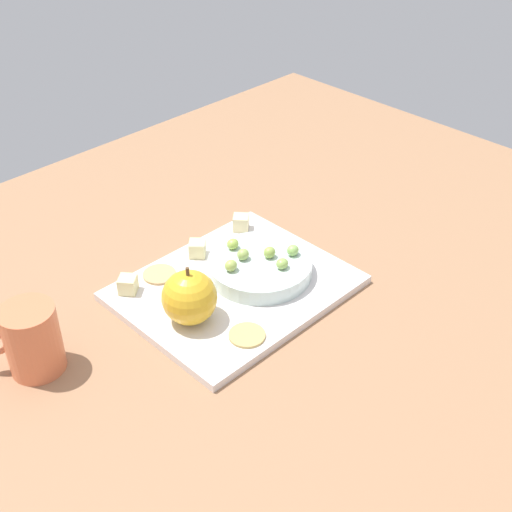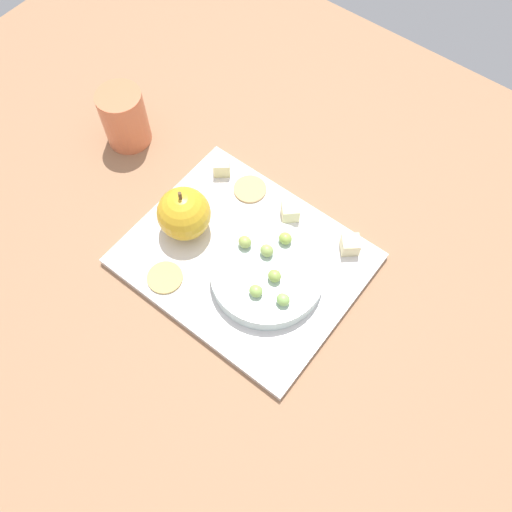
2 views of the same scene
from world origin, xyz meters
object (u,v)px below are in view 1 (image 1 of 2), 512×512
at_px(serving_dish, 260,267).
at_px(cracker_1, 159,274).
at_px(grape_1, 233,244).
at_px(grape_5, 243,254).
at_px(platter, 235,288).
at_px(grape_3, 293,250).
at_px(grape_2, 231,266).
at_px(cheese_cube_2, 128,285).
at_px(cup, 32,340).
at_px(cheese_cube_0, 241,223).
at_px(grape_4, 282,264).
at_px(cheese_cube_1, 197,249).
at_px(grape_0, 270,252).
at_px(cracker_0, 247,335).
at_px(apple_whole, 189,297).

height_order(serving_dish, cracker_1, serving_dish).
bearing_deg(grape_1, grape_5, 74.84).
height_order(platter, grape_3, grape_3).
bearing_deg(grape_2, cheese_cube_2, -37.93).
bearing_deg(cup, cheese_cube_0, -174.72).
relative_size(grape_3, grape_4, 1.00).
xyz_separation_m(cracker_1, grape_2, (-0.06, 0.09, 0.03)).
xyz_separation_m(grape_3, grape_4, (0.04, 0.01, -0.00)).
xyz_separation_m(grape_4, grape_5, (0.03, -0.06, 0.00)).
bearing_deg(cheese_cube_2, cheese_cube_1, 179.18).
bearing_deg(cheese_cube_2, cracker_1, 178.58).
relative_size(platter, grape_2, 16.92).
bearing_deg(grape_1, platter, 49.10).
bearing_deg(grape_4, cracker_1, -49.38).
bearing_deg(grape_5, cup, -9.24).
bearing_deg(grape_0, cheese_cube_1, -64.64).
xyz_separation_m(platter, cheese_cube_1, (-0.01, -0.10, 0.02)).
height_order(cheese_cube_0, cracker_0, cheese_cube_0).
distance_m(cracker_0, grape_0, 0.16).
height_order(cracker_0, grape_4, grape_4).
distance_m(cheese_cube_0, grape_4, 0.16).
height_order(grape_0, grape_2, same).
bearing_deg(cheese_cube_0, cheese_cube_1, 3.61).
bearing_deg(platter, grape_3, 160.54).
relative_size(serving_dish, cheese_cube_2, 6.30).
bearing_deg(cheese_cube_2, cracker_0, 105.92).
bearing_deg(grape_1, grape_0, 112.49).
xyz_separation_m(cheese_cube_0, grape_0, (0.05, 0.12, 0.02)).
height_order(apple_whole, cheese_cube_2, apple_whole).
height_order(grape_5, cup, cup).
bearing_deg(serving_dish, grape_0, 163.07).
relative_size(grape_2, grape_5, 1.00).
height_order(grape_3, grape_4, grape_3).
relative_size(cracker_0, grape_3, 2.64).
relative_size(cheese_cube_1, grape_0, 1.31).
xyz_separation_m(serving_dish, grape_1, (0.01, -0.05, 0.02)).
bearing_deg(grape_1, serving_dish, 98.38).
bearing_deg(platter, cracker_1, -55.86).
relative_size(grape_1, grape_2, 1.00).
distance_m(grape_0, grape_1, 0.06).
distance_m(platter, grape_1, 0.07).
bearing_deg(grape_5, grape_4, 113.96).
distance_m(cheese_cube_2, grape_4, 0.23).
relative_size(cheese_cube_2, grape_4, 1.31).
height_order(cheese_cube_2, cracker_1, cheese_cube_2).
relative_size(cracker_1, grape_0, 2.64).
height_order(cheese_cube_1, grape_4, grape_4).
distance_m(grape_0, grape_4, 0.03).
bearing_deg(cracker_0, platter, -125.22).
distance_m(apple_whole, cheese_cube_0, 0.24).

